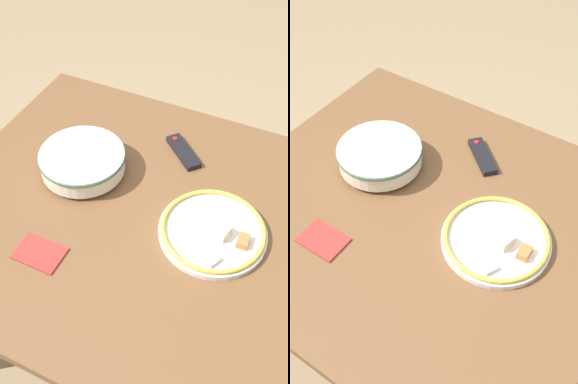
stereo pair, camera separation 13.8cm
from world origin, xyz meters
TOP-DOWN VIEW (x-y plane):
  - ground_plane at (0.00, 0.00)m, footprint 8.00×8.00m
  - dining_table at (0.00, 0.00)m, footprint 1.20×1.09m
  - noodle_bowl at (-0.22, 0.08)m, footprint 0.29×0.29m
  - food_plate at (0.26, 0.01)m, footprint 0.32×0.32m
  - tv_remote at (0.05, 0.30)m, footprint 0.16×0.15m
  - folded_napkin at (-0.17, -0.26)m, footprint 0.14×0.10m

SIDE VIEW (x-z plane):
  - ground_plane at x=0.00m, z-range 0.00..0.00m
  - dining_table at x=0.00m, z-range 0.30..1.05m
  - folded_napkin at x=-0.17m, z-range 0.75..0.76m
  - tv_remote at x=0.05m, z-range 0.75..0.78m
  - food_plate at x=0.26m, z-range 0.75..0.80m
  - noodle_bowl at x=-0.22m, z-range 0.76..0.84m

